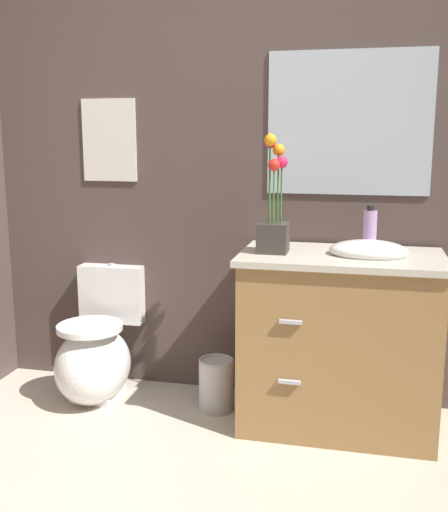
# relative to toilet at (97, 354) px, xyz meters

# --- Properties ---
(wall_back) EXTENTS (4.32, 0.05, 2.50)m
(wall_back) POSITION_rel_toilet_xyz_m (0.94, 0.30, 1.01)
(wall_back) COLOR #4C3D38
(wall_back) RESTS_ON ground_plane
(toilet) EXTENTS (0.38, 0.59, 0.69)m
(toilet) POSITION_rel_toilet_xyz_m (0.00, 0.00, 0.00)
(toilet) COLOR white
(toilet) RESTS_ON ground_plane
(vanity_cabinet) EXTENTS (0.94, 0.56, 1.03)m
(vanity_cabinet) POSITION_rel_toilet_xyz_m (1.27, -0.03, 0.19)
(vanity_cabinet) COLOR #9E7242
(vanity_cabinet) RESTS_ON ground_plane
(flower_vase) EXTENTS (0.14, 0.14, 0.55)m
(flower_vase) POSITION_rel_toilet_xyz_m (0.95, -0.06, 0.78)
(flower_vase) COLOR #38332D
(flower_vase) RESTS_ON vanity_cabinet
(soap_bottle) EXTENTS (0.06, 0.06, 0.22)m
(soap_bottle) POSITION_rel_toilet_xyz_m (1.39, 0.04, 0.71)
(soap_bottle) COLOR #B28CBF
(soap_bottle) RESTS_ON vanity_cabinet
(trash_bin) EXTENTS (0.18, 0.18, 0.27)m
(trash_bin) POSITION_rel_toilet_xyz_m (0.66, 0.00, -0.11)
(trash_bin) COLOR #B7B7BC
(trash_bin) RESTS_ON ground_plane
(wall_poster) EXTENTS (0.31, 0.01, 0.44)m
(wall_poster) POSITION_rel_toilet_xyz_m (0.00, 0.27, 1.12)
(wall_poster) COLOR silver
(wall_mirror) EXTENTS (0.80, 0.01, 0.70)m
(wall_mirror) POSITION_rel_toilet_xyz_m (1.27, 0.27, 1.21)
(wall_mirror) COLOR #B2BCC6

